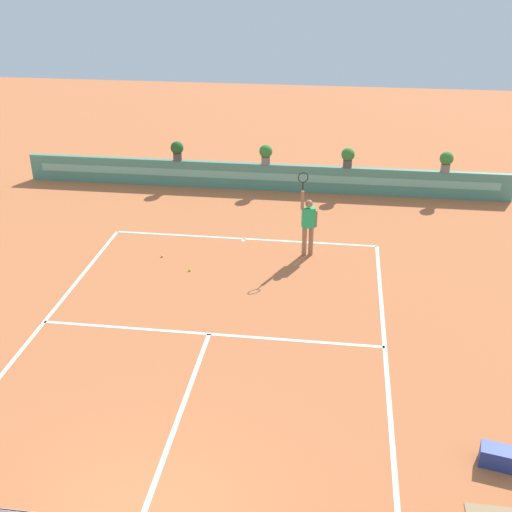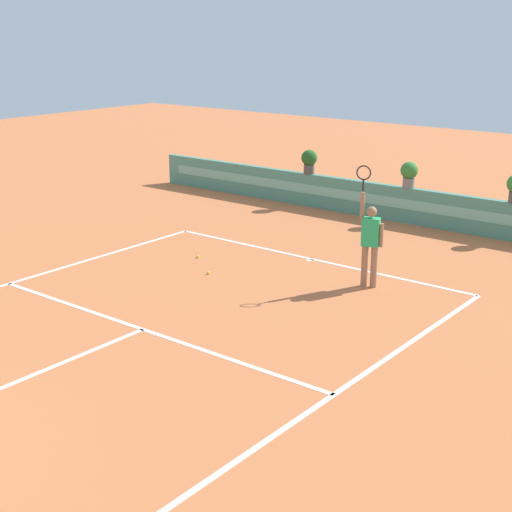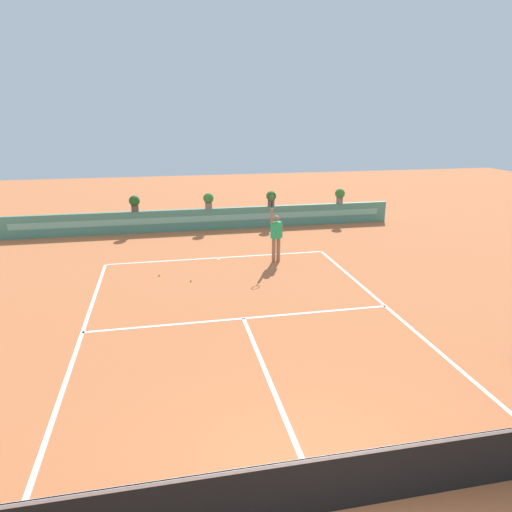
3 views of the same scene
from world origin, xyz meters
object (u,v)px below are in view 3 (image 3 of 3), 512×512
object	(u,v)px
tennis_player	(276,234)
potted_plant_centre	(208,200)
tennis_ball_near_baseline	(191,280)
tennis_ball_mid_court	(159,275)
potted_plant_left	(134,202)
potted_plant_far_right	(340,195)
potted_plant_right	(271,197)

from	to	relation	value
tennis_player	potted_plant_centre	world-z (taller)	tennis_player
tennis_player	tennis_ball_near_baseline	xyz separation A→B (m)	(-3.21, -1.48, -1.02)
tennis_player	tennis_ball_mid_court	world-z (taller)	tennis_player
potted_plant_left	potted_plant_far_right	bearing A→B (deg)	0.00
tennis_player	tennis_ball_near_baseline	distance (m)	3.68
potted_plant_far_right	potted_plant_centre	xyz separation A→B (m)	(-6.43, 0.00, 0.00)
tennis_ball_mid_court	tennis_ball_near_baseline	bearing A→B (deg)	-36.96
potted_plant_far_right	potted_plant_centre	bearing A→B (deg)	180.00
tennis_ball_near_baseline	potted_plant_left	distance (m)	7.28
tennis_ball_mid_court	potted_plant_centre	world-z (taller)	potted_plant_centre
tennis_player	potted_plant_far_right	size ratio (longest dim) A/B	3.57
tennis_player	potted_plant_right	bearing A→B (deg)	78.57
tennis_ball_mid_court	potted_plant_far_right	size ratio (longest dim) A/B	0.09
tennis_ball_near_baseline	potted_plant_right	bearing A→B (deg)	57.91
tennis_ball_near_baseline	tennis_ball_mid_court	world-z (taller)	same
tennis_player	potted_plant_far_right	world-z (taller)	tennis_player
tennis_ball_mid_court	potted_plant_right	world-z (taller)	potted_plant_right
tennis_ball_mid_court	potted_plant_right	bearing A→B (deg)	48.97
potted_plant_far_right	potted_plant_right	size ratio (longest dim) A/B	1.00
potted_plant_right	tennis_ball_mid_court	bearing A→B (deg)	-131.03
potted_plant_far_right	tennis_ball_near_baseline	bearing A→B (deg)	-138.50
tennis_ball_near_baseline	potted_plant_left	bearing A→B (deg)	106.25
potted_plant_right	potted_plant_centre	world-z (taller)	same
potted_plant_far_right	tennis_player	bearing A→B (deg)	-130.15
potted_plant_far_right	potted_plant_left	distance (m)	9.75
potted_plant_right	potted_plant_centre	xyz separation A→B (m)	(-2.98, 0.00, 0.00)
tennis_player	potted_plant_right	xyz separation A→B (m)	(1.09, 5.38, 0.36)
tennis_ball_near_baseline	potted_plant_centre	size ratio (longest dim) A/B	0.09
tennis_player	potted_plant_left	distance (m)	7.50
tennis_ball_mid_court	potted_plant_left	distance (m)	6.33
tennis_ball_mid_court	potted_plant_left	world-z (taller)	potted_plant_left
tennis_ball_near_baseline	potted_plant_far_right	bearing A→B (deg)	41.50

